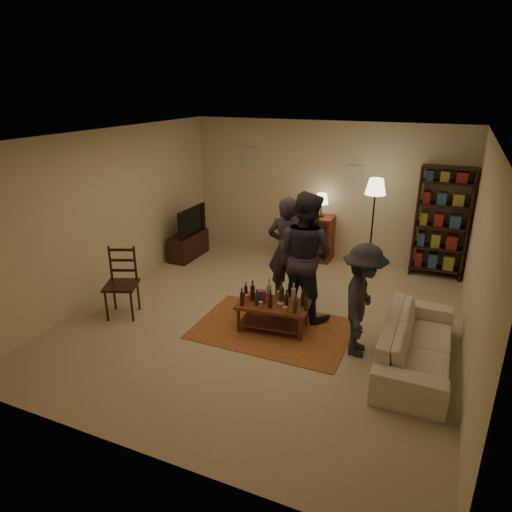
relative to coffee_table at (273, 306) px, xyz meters
The scene contains 13 objects.
floor 0.53m from the coffee_table, 128.72° to the left, with size 6.00×6.00×0.00m, color #C6B793.
room_shell 3.67m from the coffee_table, 105.02° to the left, with size 6.00×6.00×6.00m.
rug 0.38m from the coffee_table, 146.19° to the right, with size 2.20×1.50×0.01m, color brown.
coffee_table is the anchor object (origin of this frame).
dining_chair 2.34m from the coffee_table, 169.08° to the right, with size 0.61×0.61×1.08m.
tv_stand 3.39m from the coffee_table, 142.06° to the left, with size 0.40×1.00×1.06m.
dresser 3.03m from the coffee_table, 97.96° to the left, with size 1.00×0.50×1.36m.
bookshelf 3.73m from the coffee_table, 56.61° to the left, with size 0.90×0.34×2.02m.
floor_lamp 2.98m from the coffee_table, 71.17° to the left, with size 0.36×0.36×1.81m.
sofa 1.98m from the coffee_table, ahead, with size 2.08×0.81×0.61m, color beige.
person_left 1.11m from the coffee_table, 99.19° to the left, with size 0.63×0.42×1.74m, color #26262D.
person_right 0.90m from the coffee_table, 69.28° to the left, with size 0.94×0.73×1.93m, color #26262E.
person_by_sofa 1.31m from the coffee_table, ahead, with size 0.98×0.56×1.51m, color #26282E.
Camera 1 is at (2.32, -5.72, 3.34)m, focal length 32.00 mm.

